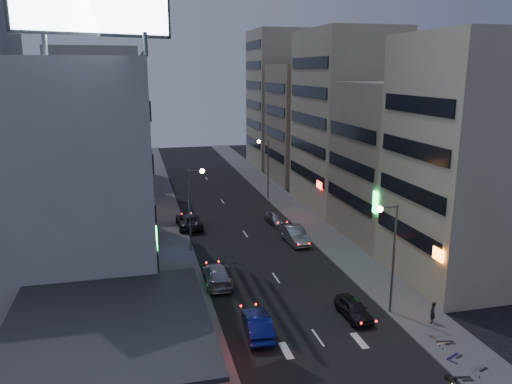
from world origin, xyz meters
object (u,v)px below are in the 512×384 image
object	(u,v)px
parked_car_right_far	(277,218)
person	(433,312)
parked_car_left	(189,221)
road_car_silver	(218,275)
scooter_black_a	(471,367)
road_car_blue	(257,324)
parked_car_right_mid	(295,235)
scooter_blue	(457,345)
scooter_silver_a	(481,356)
parked_car_right_near	(354,309)
scooter_black_b	(454,333)
scooter_silver_b	(449,334)

from	to	relation	value
parked_car_right_far	person	world-z (taller)	person
parked_car_left	road_car_silver	world-z (taller)	parked_car_left
scooter_black_a	road_car_blue	bearing A→B (deg)	65.60
parked_car_right_mid	parked_car_right_far	bearing A→B (deg)	86.99
road_car_blue	scooter_blue	xyz separation A→B (m)	(11.42, -5.24, -0.11)
scooter_silver_a	parked_car_right_mid	bearing A→B (deg)	-8.72
parked_car_right_near	parked_car_right_far	distance (m)	22.73
scooter_silver_a	scooter_black_b	size ratio (longest dim) A/B	1.13
road_car_silver	scooter_silver_a	bearing A→B (deg)	134.20
parked_car_right_far	scooter_black_b	size ratio (longest dim) A/B	2.65
road_car_blue	parked_car_left	bearing A→B (deg)	-80.84
scooter_black_a	road_car_silver	bearing A→B (deg)	47.15
parked_car_right_near	road_car_blue	size ratio (longest dim) A/B	0.86
road_car_blue	scooter_black_b	xyz separation A→B (m)	(12.09, -3.97, -0.12)
person	scooter_black_a	world-z (taller)	person
scooter_silver_b	parked_car_left	bearing A→B (deg)	16.25
road_car_silver	scooter_blue	size ratio (longest dim) A/B	3.08
scooter_black_b	parked_car_right_near	bearing A→B (deg)	60.37
parked_car_right_near	road_car_blue	distance (m)	7.26
parked_car_right_near	parked_car_left	world-z (taller)	parked_car_left
scooter_black_a	scooter_blue	bearing A→B (deg)	-6.52
road_car_blue	road_car_silver	distance (m)	8.79
parked_car_right_mid	scooter_black_a	size ratio (longest dim) A/B	2.72
parked_car_left	parked_car_right_mid	bearing A→B (deg)	141.57
person	scooter_black_b	size ratio (longest dim) A/B	0.93
parked_car_right_mid	scooter_black_b	world-z (taller)	parked_car_right_mid
scooter_blue	scooter_silver_b	distance (m)	1.40
scooter_black_a	scooter_silver_a	size ratio (longest dim) A/B	0.97
parked_car_right_mid	scooter_silver_b	distance (m)	21.07
parked_car_right_near	scooter_blue	xyz separation A→B (m)	(4.19, -5.93, -0.02)
scooter_silver_a	scooter_black_b	xyz separation A→B (m)	(0.07, 2.76, -0.07)
parked_car_right_near	parked_car_right_far	xyz separation A→B (m)	(0.87, 22.71, -0.02)
road_car_blue	scooter_black_a	xyz separation A→B (m)	(10.67, -7.59, -0.07)
parked_car_right_near	scooter_silver_b	distance (m)	6.46
road_car_silver	parked_car_right_far	bearing A→B (deg)	-118.76
road_car_silver	scooter_silver_b	distance (m)	18.10
parked_car_right_far	road_car_silver	bearing A→B (deg)	-126.44
scooter_black_a	parked_car_right_mid	bearing A→B (deg)	17.05
parked_car_right_near	parked_car_right_far	size ratio (longest dim) A/B	0.88
person	parked_car_left	bearing A→B (deg)	-102.72
parked_car_right_far	road_car_blue	xyz separation A→B (m)	(-8.09, -23.40, 0.11)
parked_car_left	scooter_blue	bearing A→B (deg)	113.09
person	scooter_blue	world-z (taller)	person
parked_car_right_near	scooter_blue	size ratio (longest dim) A/B	2.28
parked_car_right_mid	scooter_blue	world-z (taller)	parked_car_right_mid
scooter_blue	scooter_black_b	xyz separation A→B (m)	(0.67, 1.27, -0.01)
parked_car_right_near	scooter_black_b	xyz separation A→B (m)	(4.86, -4.66, -0.04)
road_car_blue	parked_car_right_far	bearing A→B (deg)	-104.17
parked_car_left	parked_car_right_far	distance (m)	9.97
scooter_black_a	person	bearing A→B (deg)	-2.05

